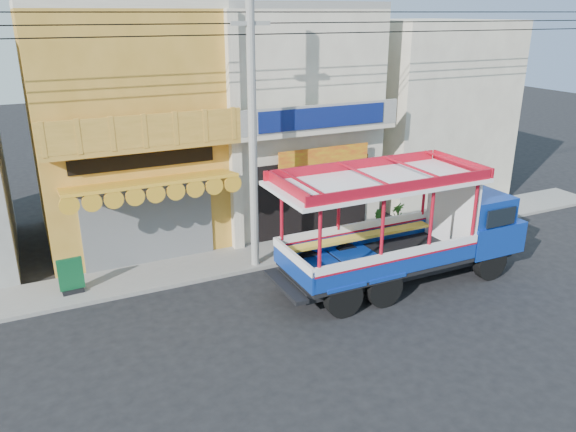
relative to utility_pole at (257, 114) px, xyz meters
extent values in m
plane|color=black|center=(0.85, -3.30, -5.03)|extent=(90.00, 90.00, 0.00)
cube|color=slate|center=(0.85, 0.70, -4.97)|extent=(30.00, 2.00, 0.12)
cube|color=#AF7D27|center=(-3.15, 4.70, -1.03)|extent=(6.00, 6.00, 8.00)
cube|color=#595B5E|center=(-3.15, 1.68, -3.63)|extent=(4.20, 0.10, 2.60)
cube|color=gold|center=(-3.15, 0.95, -1.98)|extent=(5.20, 1.50, 0.31)
cube|color=#AF7D27|center=(-3.15, 1.35, -0.98)|extent=(6.00, 0.70, 0.18)
cube|color=#AF7D27|center=(-3.15, 1.05, -0.43)|extent=(6.00, 0.12, 0.95)
cube|color=black|center=(-3.15, 1.67, -1.48)|extent=(4.50, 0.04, 0.45)
cube|color=#B8AD97|center=(-3.15, 4.70, 3.09)|extent=(6.00, 6.00, 0.24)
cube|color=#B8AD97|center=(2.85, 4.70, -1.03)|extent=(6.00, 6.00, 8.00)
cube|color=black|center=(2.85, 1.68, -3.53)|extent=(4.60, 0.12, 2.80)
cube|color=yellow|center=(3.15, 1.40, -2.13)|extent=(3.60, 0.05, 1.00)
cube|color=#B8AD97|center=(2.85, 1.35, -0.98)|extent=(6.00, 0.70, 0.18)
cube|color=gray|center=(2.85, 1.05, -0.48)|extent=(6.00, 0.12, 0.85)
cube|color=navy|center=(2.85, 0.98, -0.48)|extent=(4.80, 0.06, 0.70)
cube|color=gray|center=(2.85, 4.70, 3.09)|extent=(6.00, 6.00, 0.24)
cube|color=#B8AD97|center=(-0.15, 1.55, -1.03)|extent=(0.35, 0.30, 8.00)
cube|color=#B8AD97|center=(9.85, 4.70, -1.23)|extent=(6.00, 6.00, 7.60)
cylinder|color=gray|center=(-0.15, 0.00, -0.53)|extent=(0.26, 0.26, 9.00)
cube|color=gray|center=(-0.15, 0.00, 2.57)|extent=(1.20, 0.12, 0.12)
cylinder|color=black|center=(0.85, 0.00, 2.27)|extent=(28.00, 0.04, 0.04)
cylinder|color=black|center=(0.85, 0.00, 2.57)|extent=(28.00, 0.04, 0.04)
cylinder|color=black|center=(0.85, 0.00, 2.87)|extent=(28.00, 0.04, 0.04)
cylinder|color=black|center=(6.13, -3.96, -4.48)|extent=(1.11, 0.31, 1.11)
cylinder|color=black|center=(6.13, -1.86, -4.48)|extent=(1.11, 0.31, 1.11)
cylinder|color=black|center=(2.15, -3.95, -4.48)|extent=(1.11, 0.31, 1.11)
cylinder|color=black|center=(2.15, -1.85, -4.48)|extent=(1.11, 0.31, 1.11)
cylinder|color=black|center=(0.82, -3.95, -4.48)|extent=(1.11, 0.31, 1.11)
cylinder|color=black|center=(0.83, -1.85, -4.48)|extent=(1.11, 0.31, 1.11)
cube|color=black|center=(3.48, -2.90, -4.37)|extent=(7.43, 1.84, 0.31)
cube|color=#0F35A2|center=(6.35, -2.91, -3.76)|extent=(1.99, 2.44, 0.99)
cube|color=#0F35A2|center=(6.18, -2.91, -2.88)|extent=(1.55, 2.24, 0.83)
cube|color=black|center=(6.96, -2.91, -2.93)|extent=(0.07, 1.95, 0.61)
cube|color=black|center=(2.56, -2.90, -4.15)|extent=(5.48, 2.44, 0.13)
cube|color=#0F35A2|center=(2.56, -4.07, -3.76)|extent=(5.47, 0.10, 0.66)
cube|color=white|center=(2.56, -4.07, -3.46)|extent=(5.47, 0.11, 0.24)
cube|color=#0F35A2|center=(2.57, -1.73, -3.76)|extent=(5.47, 0.10, 0.66)
cube|color=white|center=(2.57, -1.73, -3.46)|extent=(5.47, 0.11, 0.24)
cylinder|color=#B10E20|center=(-0.01, -4.05, -2.55)|extent=(0.10, 0.10, 1.77)
cylinder|color=#B10E20|center=(0.00, -1.75, -2.55)|extent=(0.10, 0.10, 1.77)
cube|color=white|center=(5.32, -2.91, -2.90)|extent=(0.09, 2.24, 2.49)
cube|color=white|center=(2.45, -2.90, -1.66)|extent=(6.14, 2.72, 0.11)
cube|color=#B10E20|center=(2.45, -2.90, -1.46)|extent=(5.92, 2.61, 0.29)
cube|color=black|center=(-5.76, 0.50, -4.86)|extent=(0.62, 0.36, 0.11)
cube|color=#0D4B26|center=(-5.76, 0.50, -4.31)|extent=(0.71, 0.13, 0.98)
imported|color=#214D16|center=(5.09, 0.44, -4.45)|extent=(0.66, 0.65, 0.93)
imported|color=#214D16|center=(5.88, 0.51, -4.39)|extent=(0.75, 0.75, 1.04)
camera|label=1|loc=(-6.45, -15.56, 2.87)|focal=35.00mm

